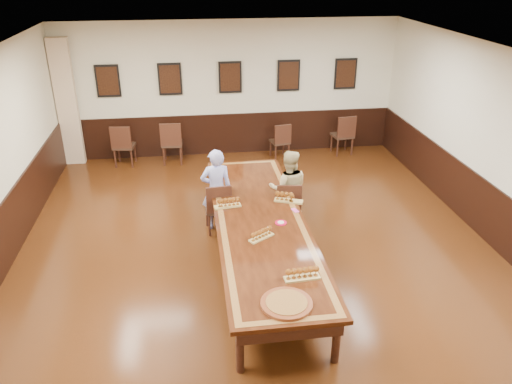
{
  "coord_description": "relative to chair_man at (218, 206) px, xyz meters",
  "views": [
    {
      "loc": [
        -1.0,
        -6.77,
        4.48
      ],
      "look_at": [
        0.0,
        0.5,
        1.0
      ],
      "focal_mm": 35.0,
      "sensor_mm": 36.0,
      "label": 1
    }
  ],
  "objects": [
    {
      "name": "red_plate_grp",
      "position": [
        0.89,
        -1.26,
        0.29
      ],
      "size": [
        0.18,
        0.18,
        0.02
      ],
      "color": "#BE0C33",
      "rests_on": "conference_table"
    },
    {
      "name": "spare_chair_a",
      "position": [
        -1.96,
        3.42,
        0.03
      ],
      "size": [
        0.53,
        0.56,
        1.0
      ],
      "primitive_type": null,
      "rotation": [
        0.0,
        0.0,
        3.02
      ],
      "color": "#301F15",
      "rests_on": "floor"
    },
    {
      "name": "flight_d",
      "position": [
        0.9,
        -2.73,
        0.36
      ],
      "size": [
        0.47,
        0.18,
        0.17
      ],
      "color": "#A78C46",
      "rests_on": "conference_table"
    },
    {
      "name": "spare_chair_c",
      "position": [
        1.73,
        3.36,
        -0.03
      ],
      "size": [
        0.5,
        0.53,
        0.89
      ],
      "primitive_type": null,
      "rotation": [
        0.0,
        0.0,
        3.34
      ],
      "color": "#301F15",
      "rests_on": "floor"
    },
    {
      "name": "flight_b",
      "position": [
        1.13,
        -0.54,
        0.36
      ],
      "size": [
        0.5,
        0.3,
        0.18
      ],
      "color": "#A78C46",
      "rests_on": "conference_table"
    },
    {
      "name": "flight_a",
      "position": [
        0.14,
        -0.59,
        0.35
      ],
      "size": [
        0.45,
        0.19,
        0.16
      ],
      "color": "#A78C46",
      "rests_on": "conference_table"
    },
    {
      "name": "wall_back",
      "position": [
        0.6,
        3.9,
        1.13
      ],
      "size": [
        8.0,
        0.02,
        3.2
      ],
      "primitive_type": "cube",
      "color": "beige",
      "rests_on": "floor"
    },
    {
      "name": "spare_chair_b",
      "position": [
        -0.85,
        3.41,
        0.04
      ],
      "size": [
        0.51,
        0.55,
        1.03
      ],
      "primitive_type": null,
      "rotation": [
        0.0,
        0.0,
        3.1
      ],
      "color": "#301F15",
      "rests_on": "floor"
    },
    {
      "name": "pink_phone",
      "position": [
        1.2,
        -0.87,
        0.28
      ],
      "size": [
        0.12,
        0.16,
        0.01
      ],
      "primitive_type": "cube",
      "rotation": [
        0.0,
        0.0,
        0.33
      ],
      "color": "#E54CAA",
      "rests_on": "conference_table"
    },
    {
      "name": "chair_man",
      "position": [
        0.0,
        0.0,
        0.0
      ],
      "size": [
        0.48,
        0.51,
        0.94
      ],
      "primitive_type": null,
      "rotation": [
        0.0,
        0.0,
        3.22
      ],
      "color": "#301F15",
      "rests_on": "floor"
    },
    {
      "name": "conference_table",
      "position": [
        0.6,
        -1.11,
        0.14
      ],
      "size": [
        1.4,
        5.0,
        0.76
      ],
      "color": "black",
      "rests_on": "floor"
    },
    {
      "name": "person_man",
      "position": [
        -0.01,
        0.1,
        0.28
      ],
      "size": [
        0.58,
        0.4,
        1.51
      ],
      "primitive_type": "imported",
      "rotation": [
        0.0,
        0.0,
        3.22
      ],
      "color": "#525FCD",
      "rests_on": "floor"
    },
    {
      "name": "carved_platter",
      "position": [
        0.6,
        -3.22,
        0.3
      ],
      "size": [
        0.68,
        0.68,
        0.05
      ],
      "color": "#5B2612",
      "rests_on": "conference_table"
    },
    {
      "name": "floor",
      "position": [
        0.6,
        -1.11,
        -0.48
      ],
      "size": [
        8.0,
        10.0,
        0.02
      ],
      "primitive_type": "cube",
      "color": "black",
      "rests_on": "ground"
    },
    {
      "name": "spare_chair_d",
      "position": [
        3.31,
        3.45,
        0.03
      ],
      "size": [
        0.53,
        0.57,
        1.0
      ],
      "primitive_type": null,
      "rotation": [
        0.0,
        0.0,
        3.27
      ],
      "color": "#301F15",
      "rests_on": "floor"
    },
    {
      "name": "curtain",
      "position": [
        -3.15,
        3.71,
        0.98
      ],
      "size": [
        0.45,
        0.18,
        2.9
      ],
      "primitive_type": "cube",
      "color": "tan",
      "rests_on": "floor"
    },
    {
      "name": "wainscoting",
      "position": [
        0.6,
        -1.11,
        0.03
      ],
      "size": [
        8.0,
        10.0,
        1.0
      ],
      "color": "black",
      "rests_on": "floor"
    },
    {
      "name": "person_woman",
      "position": [
        1.27,
        0.03,
        0.25
      ],
      "size": [
        0.79,
        0.65,
        1.44
      ],
      "primitive_type": "imported",
      "rotation": [
        0.0,
        0.0,
        3.01
      ],
      "color": "tan",
      "rests_on": "floor"
    },
    {
      "name": "posters",
      "position": [
        0.6,
        3.83,
        1.43
      ],
      "size": [
        6.14,
        0.04,
        0.74
      ],
      "color": "black",
      "rests_on": "wall_back"
    },
    {
      "name": "flight_c",
      "position": [
        0.53,
        -1.66,
        0.35
      ],
      "size": [
        0.41,
        0.33,
        0.15
      ],
      "color": "#A78C46",
      "rests_on": "conference_table"
    },
    {
      "name": "wall_right",
      "position": [
        4.61,
        -1.11,
        1.13
      ],
      "size": [
        0.02,
        10.0,
        3.2
      ],
      "primitive_type": "cube",
      "color": "beige",
      "rests_on": "floor"
    },
    {
      "name": "chair_woman",
      "position": [
        1.25,
        -0.07,
        -0.01
      ],
      "size": [
        0.49,
        0.53,
        0.92
      ],
      "primitive_type": null,
      "rotation": [
        0.0,
        0.0,
        3.01
      ],
      "color": "#301F15",
      "rests_on": "floor"
    },
    {
      "name": "ceiling",
      "position": [
        0.6,
        -1.11,
        2.74
      ],
      "size": [
        8.0,
        10.0,
        0.02
      ],
      "primitive_type": "cube",
      "color": "white",
      "rests_on": "floor"
    }
  ]
}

